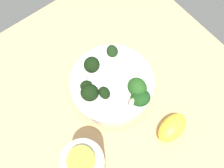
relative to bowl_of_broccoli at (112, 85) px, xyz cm
name	(u,v)px	position (x,y,z in cm)	size (l,w,h in cm)	color
ground_plane	(110,98)	(-0.43, 1.20, -6.05)	(64.03, 64.03, 4.34)	tan
bowl_of_broccoli	(112,85)	(0.00, 0.00, 0.00)	(19.52, 18.76, 9.43)	white
lemon_wedge	(172,128)	(-15.55, -4.37, -1.74)	(7.71, 4.59, 4.28)	yellow
bottle_short	(86,164)	(-10.61, 14.63, 3.92)	(7.10, 7.10, 16.59)	beige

